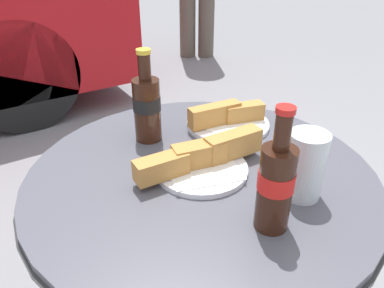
% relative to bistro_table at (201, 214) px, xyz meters
% --- Properties ---
extents(bistro_table, '(0.77, 0.77, 0.69)m').
position_rel_bistro_table_xyz_m(bistro_table, '(0.00, 0.00, 0.00)').
color(bistro_table, '#333333').
rests_on(bistro_table, ground_plane).
extents(cola_bottle_left, '(0.07, 0.07, 0.23)m').
position_rel_bistro_table_xyz_m(cola_bottle_left, '(-0.03, 0.19, 0.21)').
color(cola_bottle_left, '#33190F').
rests_on(cola_bottle_left, bistro_table).
extents(cola_bottle_right, '(0.06, 0.06, 0.23)m').
position_rel_bistro_table_xyz_m(cola_bottle_right, '(0.01, -0.21, 0.21)').
color(cola_bottle_right, '#33190F').
rests_on(cola_bottle_right, bistro_table).
extents(drinking_glass, '(0.08, 0.08, 0.14)m').
position_rel_bistro_table_xyz_m(drinking_glass, '(0.12, -0.17, 0.18)').
color(drinking_glass, black).
rests_on(drinking_glass, bistro_table).
extents(lunch_plate_near, '(0.22, 0.22, 0.07)m').
position_rel_bistro_table_xyz_m(lunch_plate_near, '(0.18, 0.14, 0.14)').
color(lunch_plate_near, white).
rests_on(lunch_plate_near, bistro_table).
extents(lunch_plate_far, '(0.30, 0.20, 0.07)m').
position_rel_bistro_table_xyz_m(lunch_plate_far, '(0.00, 0.00, 0.15)').
color(lunch_plate_far, white).
rests_on(lunch_plate_far, bistro_table).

